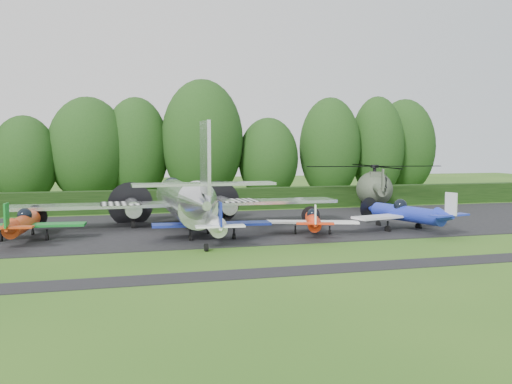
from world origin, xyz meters
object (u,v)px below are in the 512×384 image
object	(u,v)px
light_plane_white	(213,222)
light_plane_blue	(407,213)
light_plane_red	(23,223)
sign_board	(444,192)
helicopter	(375,186)
light_plane_orange	(313,221)
transport_plane	(184,200)

from	to	relation	value
light_plane_white	light_plane_blue	bearing A→B (deg)	-2.43
light_plane_red	sign_board	xyz separation A→B (m)	(39.30, 14.07, 0.05)
helicopter	sign_board	world-z (taller)	helicopter
light_plane_white	helicopter	bearing A→B (deg)	32.27
light_plane_orange	helicopter	distance (m)	17.41
transport_plane	sign_board	xyz separation A→B (m)	(28.90, 11.40, -0.90)
light_plane_blue	sign_board	bearing A→B (deg)	63.50
light_plane_orange	light_plane_red	bearing A→B (deg)	154.56
light_plane_white	light_plane_orange	xyz separation A→B (m)	(6.91, 0.59, -0.21)
transport_plane	helicopter	size ratio (longest dim) A/B	1.56
light_plane_blue	transport_plane	bearing A→B (deg)	175.66
light_plane_blue	light_plane_white	bearing A→B (deg)	-163.82
light_plane_blue	sign_board	size ratio (longest dim) A/B	2.57
light_plane_blue	sign_board	world-z (taller)	light_plane_blue
light_plane_orange	helicopter	world-z (taller)	helicopter
helicopter	light_plane_orange	bearing A→B (deg)	-153.96
light_plane_white	transport_plane	bearing A→B (deg)	95.66
light_plane_white	sign_board	distance (m)	32.61
helicopter	light_plane_white	bearing A→B (deg)	-166.16
light_plane_orange	helicopter	xyz separation A→B (m)	(11.38, 13.11, 1.27)
light_plane_blue	sign_board	distance (m)	21.52
light_plane_red	helicopter	bearing A→B (deg)	13.93
transport_plane	helicopter	xyz separation A→B (m)	(19.28, 8.23, 0.13)
light_plane_red	light_plane_blue	xyz separation A→B (m)	(25.32, -2.29, 0.09)
light_plane_red	light_plane_white	distance (m)	11.73
light_plane_red	light_plane_orange	size ratio (longest dim) A/B	1.19
transport_plane	sign_board	world-z (taller)	transport_plane
transport_plane	light_plane_red	distance (m)	10.78
sign_board	light_plane_orange	bearing A→B (deg)	-137.42
sign_board	helicopter	bearing A→B (deg)	-156.97
helicopter	sign_board	bearing A→B (deg)	-4.77
helicopter	sign_board	xyz separation A→B (m)	(9.62, 3.17, -1.03)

